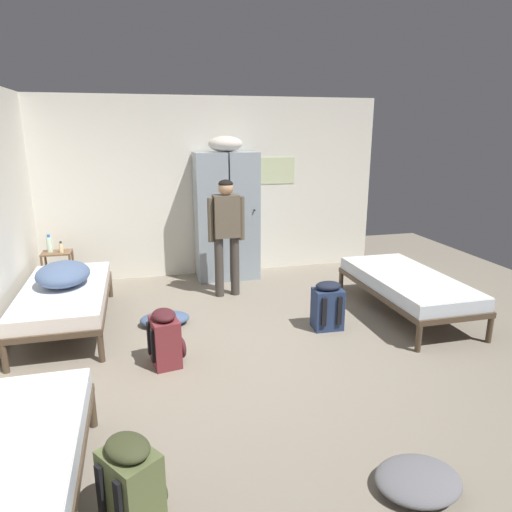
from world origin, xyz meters
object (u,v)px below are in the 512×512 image
at_px(clothes_pile_grey, 418,480).
at_px(water_bottle, 49,244).
at_px(lotion_bottle, 61,247).
at_px(clothes_pile_denim, 165,319).
at_px(bed_left_rear, 65,296).
at_px(backpack_olive, 132,483).
at_px(bed_right, 407,284).
at_px(backpack_maroon, 166,339).
at_px(locker_bank, 227,214).
at_px(bedding_heap, 63,274).
at_px(person_traveler, 226,227).
at_px(shelf_unit, 58,268).
at_px(backpack_navy, 327,306).

bearing_deg(clothes_pile_grey, water_bottle, 121.90).
xyz_separation_m(lotion_bottle, clothes_pile_denim, (1.24, -1.43, -0.57)).
relative_size(bed_left_rear, clothes_pile_grey, 3.49).
bearing_deg(backpack_olive, water_bottle, 103.94).
height_order(bed_right, water_bottle, water_bottle).
bearing_deg(clothes_pile_denim, backpack_maroon, -92.22).
relative_size(bed_left_rear, backpack_maroon, 3.45).
relative_size(bed_left_rear, clothes_pile_denim, 3.41).
bearing_deg(locker_bank, bedding_heap, -147.74).
bearing_deg(water_bottle, person_traveler, -17.10).
xyz_separation_m(backpack_olive, clothes_pile_grey, (1.70, -0.18, -0.19)).
relative_size(backpack_maroon, clothes_pile_grey, 1.01).
distance_m(bed_left_rear, clothes_pile_grey, 3.96).
bearing_deg(backpack_olive, bedding_heap, 103.58).
bearing_deg(clothes_pile_grey, backpack_olive, 173.80).
relative_size(locker_bank, shelf_unit, 3.63).
bearing_deg(backpack_navy, bed_left_rear, 165.57).
relative_size(water_bottle, clothes_pile_grey, 0.44).
height_order(locker_bank, clothes_pile_denim, locker_bank).
distance_m(bed_left_rear, water_bottle, 1.37).
distance_m(backpack_navy, clothes_pile_grey, 2.44).
distance_m(locker_bank, lotion_bottle, 2.31).
bearing_deg(bed_left_rear, clothes_pile_grey, -52.19).
distance_m(locker_bank, clothes_pile_grey, 4.61).
distance_m(shelf_unit, backpack_olive, 4.33).
relative_size(water_bottle, clothes_pile_denim, 0.43).
bearing_deg(backpack_maroon, lotion_bottle, 117.07).
relative_size(shelf_unit, person_traveler, 0.37).
bearing_deg(water_bottle, backpack_olive, -76.06).
height_order(bedding_heap, water_bottle, water_bottle).
bearing_deg(shelf_unit, person_traveler, -17.21).
bearing_deg(lotion_bottle, water_bottle, 158.20).
height_order(lotion_bottle, clothes_pile_grey, lotion_bottle).
xyz_separation_m(shelf_unit, bed_right, (4.15, -1.85, 0.04)).
bearing_deg(clothes_pile_grey, bed_right, 59.84).
distance_m(shelf_unit, bed_left_rear, 1.30).
xyz_separation_m(backpack_maroon, backpack_navy, (1.79, 0.39, 0.00)).
relative_size(backpack_maroon, clothes_pile_denim, 0.99).
relative_size(person_traveler, water_bottle, 6.44).
bearing_deg(bed_left_rear, shelf_unit, 101.05).
distance_m(shelf_unit, clothes_pile_grey, 5.16).
height_order(shelf_unit, clothes_pile_denim, shelf_unit).
height_order(bed_left_rear, water_bottle, water_bottle).
height_order(shelf_unit, person_traveler, person_traveler).
relative_size(bed_right, lotion_bottle, 12.43).
distance_m(bed_right, clothes_pile_denim, 2.88).
height_order(person_traveler, clothes_pile_grey, person_traveler).
bearing_deg(water_bottle, lotion_bottle, -21.80).
relative_size(bed_left_rear, backpack_navy, 3.45).
distance_m(locker_bank, shelf_unit, 2.43).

